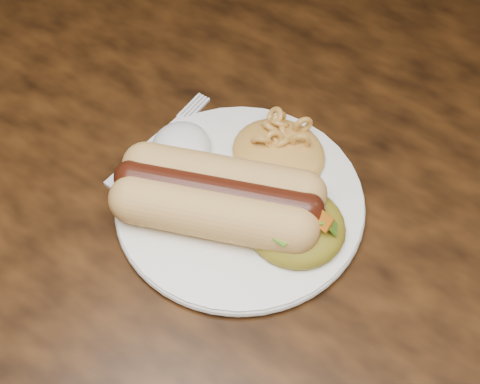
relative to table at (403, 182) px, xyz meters
The scene contains 7 objects.
table is the anchor object (origin of this frame).
plate 0.22m from the table, 116.13° to the right, with size 0.21×0.21×0.01m, color white.
hotdog 0.25m from the table, 115.69° to the right, with size 0.15×0.12×0.04m.
mac_and_cheese 0.19m from the table, 125.69° to the right, with size 0.08×0.08×0.03m, color gold.
sour_cream 0.25m from the table, 133.99° to the right, with size 0.05×0.05×0.03m, color white.
taco_salad 0.21m from the table, 99.92° to the right, with size 0.08×0.08×0.04m.
fork 0.27m from the table, 136.90° to the right, with size 0.02×0.13×0.00m, color white.
Camera 1 is at (0.12, -0.46, 1.26)m, focal length 55.00 mm.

